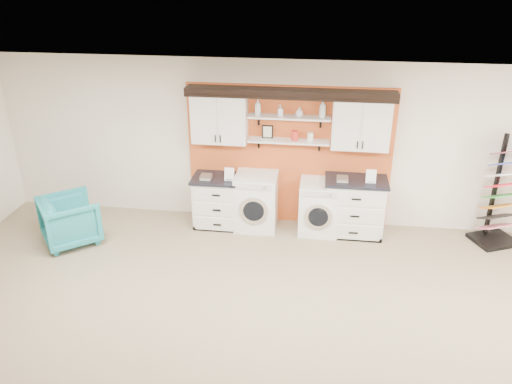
# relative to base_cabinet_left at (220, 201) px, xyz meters

# --- Properties ---
(ceiling) EXTENTS (10.00, 10.00, 0.00)m
(ceiling) POSITION_rel_base_cabinet_left_xyz_m (1.13, -3.64, 2.35)
(ceiling) COLOR white
(ceiling) RESTS_ON wall_back
(wall_back) EXTENTS (10.00, 0.00, 10.00)m
(wall_back) POSITION_rel_base_cabinet_left_xyz_m (1.13, 0.36, 0.95)
(wall_back) COLOR beige
(wall_back) RESTS_ON floor
(accent_panel) EXTENTS (3.40, 0.07, 2.40)m
(accent_panel) POSITION_rel_base_cabinet_left_xyz_m (1.13, 0.32, 0.75)
(accent_panel) COLOR #BF4F20
(accent_panel) RESTS_ON wall_back
(upper_cabinet_left) EXTENTS (0.90, 0.35, 0.84)m
(upper_cabinet_left) POSITION_rel_base_cabinet_left_xyz_m (-0.00, 0.15, 1.43)
(upper_cabinet_left) COLOR silver
(upper_cabinet_left) RESTS_ON wall_back
(upper_cabinet_right) EXTENTS (0.90, 0.35, 0.84)m
(upper_cabinet_right) POSITION_rel_base_cabinet_left_xyz_m (2.26, 0.15, 1.43)
(upper_cabinet_right) COLOR silver
(upper_cabinet_right) RESTS_ON wall_back
(shelf_lower) EXTENTS (1.32, 0.28, 0.03)m
(shelf_lower) POSITION_rel_base_cabinet_left_xyz_m (1.13, 0.16, 1.08)
(shelf_lower) COLOR silver
(shelf_lower) RESTS_ON wall_back
(shelf_upper) EXTENTS (1.32, 0.28, 0.03)m
(shelf_upper) POSITION_rel_base_cabinet_left_xyz_m (1.13, 0.16, 1.48)
(shelf_upper) COLOR silver
(shelf_upper) RESTS_ON wall_back
(crown_molding) EXTENTS (3.30, 0.41, 0.13)m
(crown_molding) POSITION_rel_base_cabinet_left_xyz_m (1.13, 0.17, 1.88)
(crown_molding) COLOR black
(crown_molding) RESTS_ON wall_back
(picture_frame) EXTENTS (0.18, 0.02, 0.22)m
(picture_frame) POSITION_rel_base_cabinet_left_xyz_m (0.78, 0.21, 1.21)
(picture_frame) COLOR black
(picture_frame) RESTS_ON shelf_lower
(canister_red) EXTENTS (0.11, 0.11, 0.16)m
(canister_red) POSITION_rel_base_cabinet_left_xyz_m (1.23, 0.16, 1.18)
(canister_red) COLOR red
(canister_red) RESTS_ON shelf_lower
(canister_cream) EXTENTS (0.10, 0.10, 0.14)m
(canister_cream) POSITION_rel_base_cabinet_left_xyz_m (1.48, 0.16, 1.17)
(canister_cream) COLOR silver
(canister_cream) RESTS_ON shelf_lower
(base_cabinet_left) EXTENTS (0.91, 0.66, 0.89)m
(base_cabinet_left) POSITION_rel_base_cabinet_left_xyz_m (0.00, 0.00, 0.00)
(base_cabinet_left) COLOR silver
(base_cabinet_left) RESTS_ON floor
(base_cabinet_right) EXTENTS (1.01, 0.66, 0.99)m
(base_cabinet_right) POSITION_rel_base_cabinet_left_xyz_m (2.26, -0.00, 0.05)
(base_cabinet_right) COLOR silver
(base_cabinet_right) RESTS_ON floor
(washer) EXTENTS (0.69, 0.71, 0.97)m
(washer) POSITION_rel_base_cabinet_left_xyz_m (0.63, -0.00, 0.04)
(washer) COLOR white
(washer) RESTS_ON floor
(dryer) EXTENTS (0.64, 0.71, 0.90)m
(dryer) POSITION_rel_base_cabinet_left_xyz_m (1.68, -0.00, 0.00)
(dryer) COLOR white
(dryer) RESTS_ON floor
(sample_rack) EXTENTS (0.82, 0.76, 1.80)m
(sample_rack) POSITION_rel_base_cabinet_left_xyz_m (4.53, 0.04, 0.11)
(sample_rack) COLOR black
(sample_rack) RESTS_ON floor
(armchair) EXTENTS (1.18, 1.18, 0.77)m
(armchair) POSITION_rel_base_cabinet_left_xyz_m (-2.29, -0.90, -0.06)
(armchair) COLOR teal
(armchair) RESTS_ON floor
(soap_bottle_a) EXTENTS (0.14, 0.14, 0.27)m
(soap_bottle_a) POSITION_rel_base_cabinet_left_xyz_m (0.63, 0.16, 1.63)
(soap_bottle_a) COLOR silver
(soap_bottle_a) RESTS_ON shelf_upper
(soap_bottle_b) EXTENTS (0.10, 0.10, 0.18)m
(soap_bottle_b) POSITION_rel_base_cabinet_left_xyz_m (0.99, 0.16, 1.59)
(soap_bottle_b) COLOR silver
(soap_bottle_b) RESTS_ON shelf_upper
(soap_bottle_c) EXTENTS (0.12, 0.12, 0.16)m
(soap_bottle_c) POSITION_rel_base_cabinet_left_xyz_m (1.29, 0.16, 1.58)
(soap_bottle_c) COLOR silver
(soap_bottle_c) RESTS_ON shelf_upper
(soap_bottle_d) EXTENTS (0.15, 0.15, 0.29)m
(soap_bottle_d) POSITION_rel_base_cabinet_left_xyz_m (1.65, 0.16, 1.64)
(soap_bottle_d) COLOR silver
(soap_bottle_d) RESTS_ON shelf_upper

